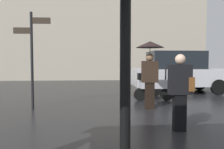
% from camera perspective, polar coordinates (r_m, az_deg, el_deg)
% --- Properties ---
extents(pedestrian_with_umbrella, '(0.85, 0.85, 2.03)m').
position_cam_1_polar(pedestrian_with_umbrella, '(6.80, 9.65, 3.82)').
color(pedestrian_with_umbrella, black).
rests_on(pedestrian_with_umbrella, ground).
extents(pedestrian_with_bag, '(0.48, 0.24, 1.56)m').
position_cam_1_polar(pedestrian_with_bag, '(4.73, 17.10, -3.22)').
color(pedestrian_with_bag, black).
rests_on(pedestrian_with_bag, ground).
extents(parked_scooter, '(1.45, 0.32, 1.23)m').
position_cam_1_polar(parked_scooter, '(8.27, 10.26, -2.79)').
color(parked_scooter, black).
rests_on(parked_scooter, ground).
extents(parked_car_left, '(4.31, 1.95, 1.90)m').
position_cam_1_polar(parked_car_left, '(10.82, 16.48, 0.68)').
color(parked_car_left, silver).
rests_on(parked_car_left, ground).
extents(street_signpost, '(1.08, 0.08, 2.89)m').
position_cam_1_polar(street_signpost, '(7.10, -19.74, 5.80)').
color(street_signpost, black).
rests_on(street_signpost, ground).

